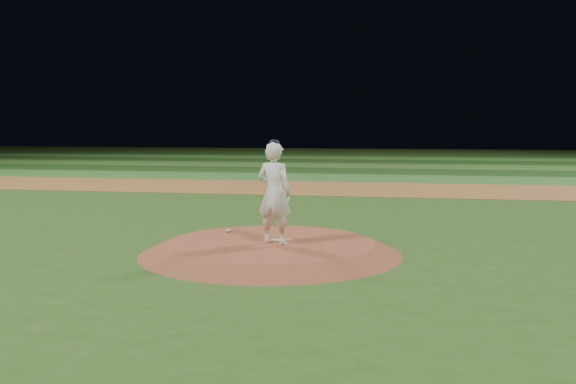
{
  "coord_description": "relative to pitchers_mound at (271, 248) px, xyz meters",
  "views": [
    {
      "loc": [
        2.81,
        -13.01,
        2.7
      ],
      "look_at": [
        0.0,
        2.0,
        1.1
      ],
      "focal_mm": 40.0,
      "sensor_mm": 36.0,
      "label": 1
    }
  ],
  "objects": [
    {
      "name": "ground",
      "position": [
        0.0,
        0.0,
        -0.12
      ],
      "size": [
        120.0,
        120.0,
        0.0
      ],
      "primitive_type": "plane",
      "color": "#294C18",
      "rests_on": "ground"
    },
    {
      "name": "outfield_stripe_1",
      "position": [
        0.0,
        24.5,
        -0.12
      ],
      "size": [
        70.0,
        5.0,
        0.02
      ],
      "primitive_type": "cube",
      "color": "#1A3E14",
      "rests_on": "ground"
    },
    {
      "name": "outfield_stripe_5",
      "position": [
        0.0,
        44.5,
        -0.12
      ],
      "size": [
        70.0,
        5.0,
        0.02
      ],
      "primitive_type": "cube",
      "color": "#224C18",
      "rests_on": "ground"
    },
    {
      "name": "outfield_stripe_3",
      "position": [
        0.0,
        34.5,
        -0.12
      ],
      "size": [
        70.0,
        5.0,
        0.02
      ],
      "primitive_type": "cube",
      "color": "#1C4315",
      "rests_on": "ground"
    },
    {
      "name": "outfield_stripe_2",
      "position": [
        0.0,
        29.5,
        -0.12
      ],
      "size": [
        70.0,
        5.0,
        0.02
      ],
      "primitive_type": "cube",
      "color": "#366625",
      "rests_on": "ground"
    },
    {
      "name": "rosin_bag",
      "position": [
        -1.21,
        1.03,
        0.16
      ],
      "size": [
        0.13,
        0.13,
        0.07
      ],
      "primitive_type": "ellipsoid",
      "color": "white",
      "rests_on": "pitchers_mound"
    },
    {
      "name": "pitchers_mound",
      "position": [
        0.0,
        0.0,
        0.0
      ],
      "size": [
        5.5,
        5.5,
        0.25
      ],
      "primitive_type": "cone",
      "color": "brown",
      "rests_on": "ground"
    },
    {
      "name": "outfield_stripe_4",
      "position": [
        0.0,
        39.5,
        -0.12
      ],
      "size": [
        70.0,
        5.0,
        0.02
      ],
      "primitive_type": "cube",
      "color": "#39752A",
      "rests_on": "ground"
    },
    {
      "name": "pitcher_on_mound",
      "position": [
        0.13,
        -0.2,
        1.19
      ],
      "size": [
        0.88,
        0.7,
        2.16
      ],
      "color": "white",
      "rests_on": "pitchers_mound"
    },
    {
      "name": "outfield_stripe_0",
      "position": [
        0.0,
        19.5,
        -0.12
      ],
      "size": [
        70.0,
        5.0,
        0.02
      ],
      "primitive_type": "cube",
      "color": "#316C27",
      "rests_on": "ground"
    },
    {
      "name": "pitching_rubber",
      "position": [
        0.13,
        0.12,
        0.14
      ],
      "size": [
        0.6,
        0.32,
        0.03
      ],
      "primitive_type": "cube",
      "rotation": [
        0.0,
        0.0,
        0.33
      ],
      "color": "silver",
      "rests_on": "pitchers_mound"
    },
    {
      "name": "infield_dirt_band",
      "position": [
        0.0,
        14.0,
        -0.12
      ],
      "size": [
        70.0,
        6.0,
        0.02
      ],
      "primitive_type": "cube",
      "color": "#915D2D",
      "rests_on": "ground"
    }
  ]
}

